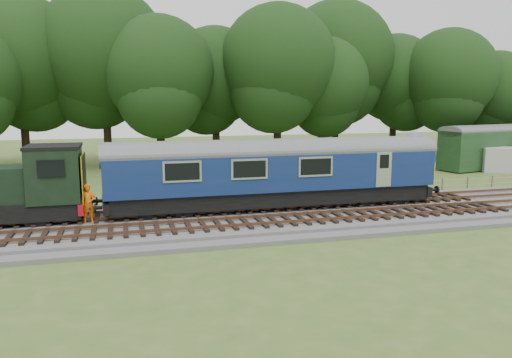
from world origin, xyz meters
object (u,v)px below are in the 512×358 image
object	(u,v)px
dmu_railcar	(275,167)
caravan	(506,160)
worker	(88,204)
parked_coach	(507,143)

from	to	relation	value
dmu_railcar	caravan	size ratio (longest dim) A/B	4.17
worker	parked_coach	size ratio (longest dim) A/B	0.12
worker	parked_coach	distance (m)	38.80
worker	caravan	bearing A→B (deg)	15.70
parked_coach	worker	bearing A→B (deg)	-171.26
dmu_railcar	caravan	world-z (taller)	dmu_railcar
caravan	parked_coach	bearing A→B (deg)	69.19
parked_coach	caravan	size ratio (longest dim) A/B	3.58
caravan	worker	bearing A→B (deg)	-141.28
dmu_railcar	parked_coach	bearing A→B (deg)	25.74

